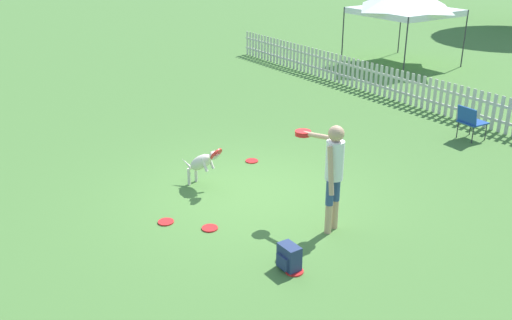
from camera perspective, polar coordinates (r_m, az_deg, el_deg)
name	(u,v)px	position (r m, az deg, el deg)	size (l,w,h in m)	color
ground_plane	(256,195)	(10.28, -0.04, -3.48)	(240.00, 240.00, 0.00)	#4C7A38
handler_person	(332,165)	(8.75, 7.61, -0.47)	(1.14, 0.44, 1.75)	tan
leaping_dog	(202,162)	(10.44, -5.39, -0.21)	(0.96, 0.49, 0.85)	beige
frisbee_near_handler	(210,228)	(9.18, -4.64, -6.81)	(0.26, 0.26, 0.02)	red
frisbee_near_dog	(252,161)	(11.71, -0.42, -0.09)	(0.26, 0.26, 0.02)	red
frisbee_midfield	(166,222)	(9.45, -9.00, -6.13)	(0.26, 0.26, 0.02)	red
frisbee_far_scatter	(294,271)	(8.11, 3.85, -11.04)	(0.26, 0.26, 0.02)	red
backpack_on_grass	(289,258)	(8.08, 3.30, -9.71)	(0.33, 0.25, 0.38)	navy
picket_fence	(487,110)	(14.66, 22.07, 4.64)	(20.94, 0.04, 0.87)	beige
folding_chair_center	(470,120)	(13.66, 20.65, 3.76)	(0.54, 0.56, 0.78)	#333338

